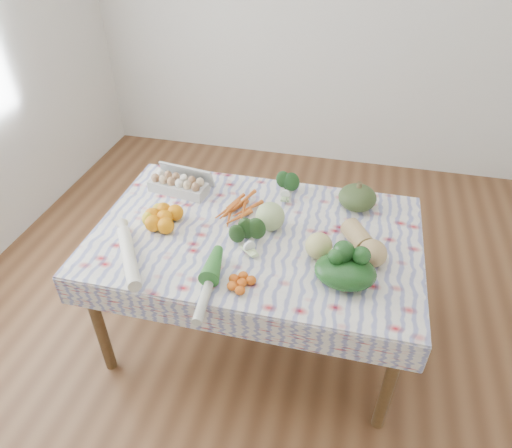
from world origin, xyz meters
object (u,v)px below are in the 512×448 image
Objects in this scene: egg_carton at (178,185)px; butternut_squash at (365,242)px; kabocha_squash at (357,197)px; dining_table at (256,245)px; cabbage at (270,217)px; grapefruit at (319,246)px.

egg_carton is 1.11m from butternut_squash.
kabocha_squash and butternut_squash have the same top height.
kabocha_squash reaches higher than dining_table.
cabbage reaches higher than egg_carton.
egg_carton is 1.01m from kabocha_squash.
kabocha_squash is 0.48m from grapefruit.
cabbage is at bearing 149.29° from grapefruit.
kabocha_squash is 0.38m from butternut_squash.
cabbage is at bearing 139.42° from butternut_squash.
egg_carton is 2.61× the size of grapefruit.
butternut_squash is at bearing 20.44° from grapefruit.
kabocha_squash is at bearing 35.78° from dining_table.
grapefruit is (0.33, -0.10, 0.15)m from dining_table.
dining_table is at bearing -137.55° from cabbage.
egg_carton is 1.64× the size of kabocha_squash.
egg_carton is at bearing 156.44° from grapefruit.
egg_carton is 1.15× the size of butternut_squash.
butternut_squash is (0.48, -0.08, -0.01)m from cabbage.
kabocha_squash reaches higher than grapefruit.
egg_carton reaches higher than dining_table.
grapefruit is at bearing -30.71° from cabbage.
dining_table is at bearing -144.22° from kabocha_squash.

